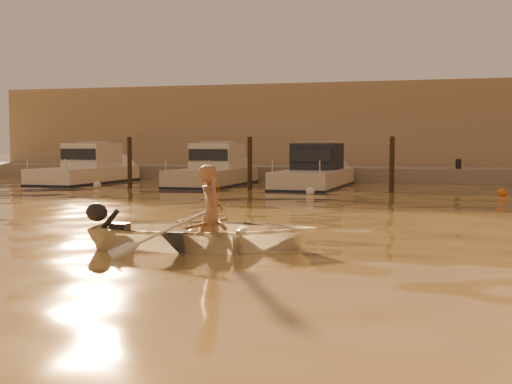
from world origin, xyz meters
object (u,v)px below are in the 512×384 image
(moored_boat_2, at_px, (314,172))
(moored_boat_1, at_px, (213,170))
(moored_boat_0, at_px, (85,169))
(person, at_px, (211,215))
(dinghy, at_px, (205,232))
(waterfront_building, at_px, (422,131))

(moored_boat_2, bearing_deg, moored_boat_1, 180.00)
(moored_boat_1, bearing_deg, moored_boat_0, 180.00)
(moored_boat_0, bearing_deg, moored_boat_2, 0.00)
(person, bearing_deg, moored_boat_0, 24.05)
(dinghy, height_order, moored_boat_0, moored_boat_0)
(dinghy, xyz_separation_m, waterfront_building, (1.84, 27.63, 2.13))
(dinghy, distance_m, waterfront_building, 27.77)
(moored_boat_1, xyz_separation_m, waterfront_building, (7.80, 11.00, 1.77))
(moored_boat_0, height_order, moored_boat_1, same)
(moored_boat_0, bearing_deg, waterfront_building, 38.62)
(moored_boat_0, bearing_deg, moored_boat_1, 0.00)
(moored_boat_2, bearing_deg, moored_boat_0, 180.00)
(dinghy, bearing_deg, moored_boat_2, -6.19)
(moored_boat_2, bearing_deg, person, -84.00)
(person, distance_m, moored_boat_1, 17.68)
(waterfront_building, bearing_deg, person, -93.61)
(dinghy, xyz_separation_m, person, (0.10, 0.02, 0.28))
(person, bearing_deg, moored_boat_2, -5.85)
(moored_boat_1, relative_size, moored_boat_2, 0.90)
(waterfront_building, bearing_deg, moored_boat_2, -107.60)
(person, relative_size, moored_boat_2, 0.23)
(moored_boat_2, relative_size, waterfront_building, 0.16)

